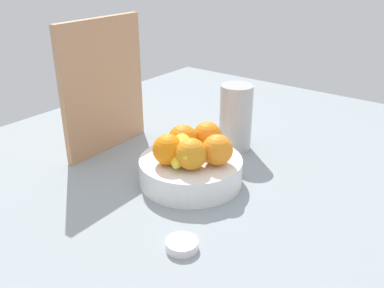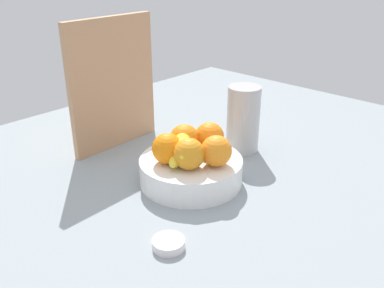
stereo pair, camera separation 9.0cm
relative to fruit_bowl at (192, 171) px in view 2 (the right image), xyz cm
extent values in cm
cube|color=gray|center=(-1.05, 0.37, -4.61)|extent=(180.00, 140.00, 3.00)
cylinder|color=white|center=(0.00, 0.00, 0.00)|extent=(24.69, 24.69, 6.21)
sphere|color=orange|center=(1.61, -6.06, 6.72)|extent=(7.23, 7.23, 7.23)
sphere|color=orange|center=(6.65, 0.82, 6.72)|extent=(7.23, 7.23, 7.23)
sphere|color=orange|center=(1.56, 3.96, 6.72)|extent=(7.23, 7.23, 7.23)
sphere|color=orange|center=(-5.09, 3.01, 6.72)|extent=(7.23, 7.23, 7.23)
sphere|color=orange|center=(-3.75, -2.59, 6.72)|extent=(7.23, 7.23, 7.23)
ellipsoid|color=yellow|center=(-1.23, 2.34, 5.11)|extent=(16.78, 11.80, 4.00)
ellipsoid|color=yellow|center=(-0.89, 2.00, 7.31)|extent=(14.95, 14.75, 4.00)
cube|color=tan|center=(1.64, 31.19, 14.89)|extent=(28.04, 2.60, 36.00)
cylinder|color=#B7B4B3|center=(22.93, 2.23, 6.18)|extent=(9.00, 9.00, 18.56)
cylinder|color=white|center=(-21.21, -13.77, -2.23)|extent=(6.21, 6.21, 1.76)
camera|label=1|loc=(-70.91, -54.03, 47.84)|focal=39.34mm
camera|label=2|loc=(-65.13, -60.88, 47.84)|focal=39.34mm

